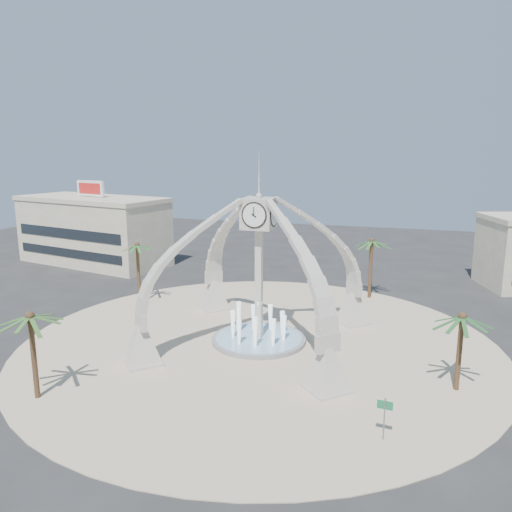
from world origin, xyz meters
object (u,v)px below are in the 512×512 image
(palm_east, at_px, (462,318))
(street_sign, at_px, (385,410))
(palm_north, at_px, (372,242))
(palm_south, at_px, (30,317))
(clock_tower, at_px, (259,268))
(palm_west, at_px, (137,246))
(fountain, at_px, (259,339))

(palm_east, distance_m, street_sign, 9.48)
(palm_north, xyz_separation_m, palm_south, (-18.64, -30.17, -0.75))
(clock_tower, distance_m, palm_west, 16.66)
(palm_west, distance_m, palm_south, 20.82)
(street_sign, bearing_deg, palm_west, 150.88)
(clock_tower, relative_size, street_sign, 6.90)
(clock_tower, relative_size, palm_west, 2.53)
(palm_west, xyz_separation_m, street_sign, (26.52, -18.36, -4.43))
(palm_east, bearing_deg, palm_west, 161.02)
(palm_south, bearing_deg, street_sign, 5.08)
(fountain, xyz_separation_m, palm_south, (-10.93, -13.90, 5.31))
(palm_west, relative_size, street_sign, 2.73)
(fountain, xyz_separation_m, palm_north, (7.71, 16.27, 6.05))
(street_sign, bearing_deg, fountain, 138.62)
(clock_tower, bearing_deg, street_sign, -46.96)
(palm_east, xyz_separation_m, street_sign, (-4.32, -7.75, -3.35))
(clock_tower, xyz_separation_m, palm_south, (-10.93, -13.90, -0.89))
(clock_tower, height_order, palm_north, clock_tower)
(palm_south, relative_size, street_sign, 2.46)
(palm_west, height_order, palm_south, palm_west)
(clock_tower, distance_m, street_sign, 16.98)
(palm_south, distance_m, street_sign, 22.48)
(palm_west, bearing_deg, clock_tower, -22.67)
(clock_tower, height_order, palm_east, clock_tower)
(palm_north, relative_size, palm_south, 1.13)
(palm_east, bearing_deg, palm_south, -159.79)
(fountain, relative_size, palm_south, 1.25)
(clock_tower, bearing_deg, palm_south, -128.17)
(clock_tower, relative_size, palm_east, 3.00)
(palm_north, distance_m, palm_south, 35.47)
(palm_north, xyz_separation_m, street_sign, (3.44, -28.21, -4.49))
(clock_tower, bearing_deg, palm_east, -15.15)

